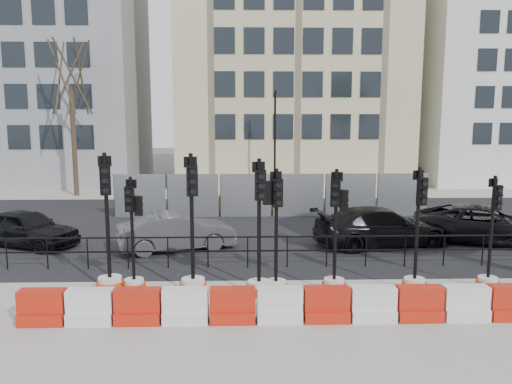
{
  "coord_description": "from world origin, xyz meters",
  "views": [
    {
      "loc": [
        -1.34,
        -13.42,
        4.57
      ],
      "look_at": [
        -0.9,
        3.0,
        2.08
      ],
      "focal_mm": 35.0,
      "sensor_mm": 36.0,
      "label": 1
    }
  ],
  "objects_px": {
    "traffic_signal_h": "(489,268)",
    "car_c": "(381,227)",
    "car_a": "(26,228)",
    "traffic_signal_a": "(109,265)",
    "traffic_signal_d": "(260,265)"
  },
  "relations": [
    {
      "from": "traffic_signal_d",
      "to": "car_c",
      "type": "height_order",
      "value": "traffic_signal_d"
    },
    {
      "from": "traffic_signal_h",
      "to": "car_c",
      "type": "distance_m",
      "value": 4.91
    },
    {
      "from": "traffic_signal_d",
      "to": "traffic_signal_h",
      "type": "bearing_deg",
      "value": -8.9
    },
    {
      "from": "car_a",
      "to": "traffic_signal_a",
      "type": "bearing_deg",
      "value": -116.35
    },
    {
      "from": "traffic_signal_a",
      "to": "traffic_signal_d",
      "type": "height_order",
      "value": "traffic_signal_a"
    },
    {
      "from": "traffic_signal_a",
      "to": "car_a",
      "type": "bearing_deg",
      "value": 116.82
    },
    {
      "from": "traffic_signal_a",
      "to": "car_a",
      "type": "distance_m",
      "value": 6.45
    },
    {
      "from": "car_a",
      "to": "car_c",
      "type": "xyz_separation_m",
      "value": [
        12.54,
        -0.3,
        0.03
      ]
    },
    {
      "from": "car_a",
      "to": "car_c",
      "type": "bearing_deg",
      "value": -68.35
    },
    {
      "from": "traffic_signal_a",
      "to": "traffic_signal_d",
      "type": "xyz_separation_m",
      "value": [
        3.88,
        -0.38,
        0.09
      ]
    },
    {
      "from": "traffic_signal_h",
      "to": "car_a",
      "type": "bearing_deg",
      "value": 143.42
    },
    {
      "from": "traffic_signal_h",
      "to": "car_c",
      "type": "xyz_separation_m",
      "value": [
        -1.59,
        4.64,
        0.06
      ]
    },
    {
      "from": "traffic_signal_d",
      "to": "car_c",
      "type": "bearing_deg",
      "value": 36.03
    },
    {
      "from": "traffic_signal_d",
      "to": "traffic_signal_h",
      "type": "relative_size",
      "value": 1.16
    },
    {
      "from": "traffic_signal_a",
      "to": "traffic_signal_d",
      "type": "bearing_deg",
      "value": -19.43
    }
  ]
}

